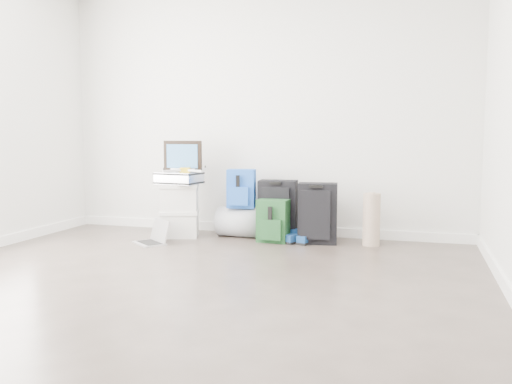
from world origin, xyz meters
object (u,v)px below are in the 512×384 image
(boxes_stack, at_px, (180,210))
(duffel_bag, at_px, (242,222))
(carry_on, at_px, (317,213))
(laptop, at_px, (154,238))
(briefcase, at_px, (179,178))
(large_suitcase, at_px, (278,209))

(boxes_stack, bearing_deg, duffel_bag, -2.62)
(carry_on, distance_m, laptop, 1.66)
(briefcase, distance_m, laptop, 0.71)
(briefcase, height_order, carry_on, briefcase)
(duffel_bag, height_order, laptop, duffel_bag)
(duffel_bag, bearing_deg, carry_on, -4.37)
(large_suitcase, xyz_separation_m, laptop, (-1.12, -0.63, -0.25))
(boxes_stack, height_order, carry_on, carry_on)
(boxes_stack, distance_m, carry_on, 1.48)
(large_suitcase, bearing_deg, laptop, -155.21)
(large_suitcase, bearing_deg, boxes_stack, -172.69)
(briefcase, bearing_deg, large_suitcase, 20.05)
(boxes_stack, xyz_separation_m, large_suitcase, (1.03, 0.22, 0.02))
(boxes_stack, xyz_separation_m, briefcase, (0.00, 0.00, 0.35))
(boxes_stack, height_order, duffel_bag, boxes_stack)
(duffel_bag, xyz_separation_m, large_suitcase, (0.38, 0.04, 0.15))
(duffel_bag, height_order, carry_on, carry_on)
(duffel_bag, relative_size, carry_on, 0.85)
(carry_on, bearing_deg, duffel_bag, 164.01)
(briefcase, bearing_deg, duffel_bag, 23.84)
(duffel_bag, distance_m, laptop, 0.95)
(boxes_stack, relative_size, duffel_bag, 1.11)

